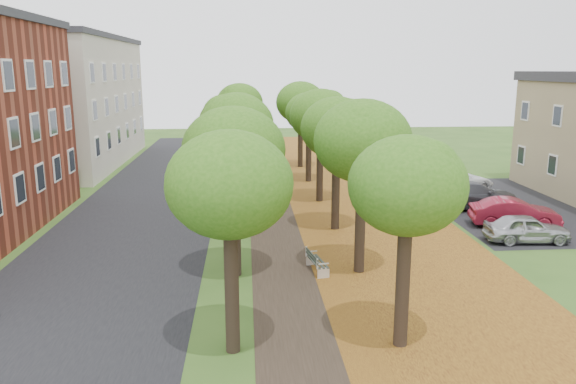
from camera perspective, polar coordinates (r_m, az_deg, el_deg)
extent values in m
plane|color=#2D4C19|center=(16.63, 2.30, -15.53)|extent=(120.00, 120.00, 0.00)
cube|color=black|center=(31.13, -14.82, -2.46)|extent=(8.00, 70.00, 0.01)
cube|color=black|center=(30.64, -0.90, -2.27)|extent=(3.20, 70.00, 0.01)
cube|color=#95651B|center=(31.33, 8.28, -2.07)|extent=(7.50, 70.00, 0.01)
cube|color=black|center=(35.05, 21.62, -1.28)|extent=(9.00, 16.00, 0.01)
cylinder|color=black|center=(15.76, -5.73, -9.80)|extent=(0.40, 0.40, 3.71)
ellipsoid|color=#2A5A13|center=(14.89, -5.98, 0.92)|extent=(3.50, 3.50, 2.97)
cylinder|color=black|center=(21.43, -5.36, -3.71)|extent=(0.40, 0.40, 3.71)
ellipsoid|color=#2A5A13|center=(20.80, -5.53, 4.22)|extent=(3.50, 3.50, 2.97)
cylinder|color=black|center=(27.25, -5.16, -0.20)|extent=(0.40, 0.40, 3.71)
ellipsoid|color=#2A5A13|center=(26.75, -5.28, 6.07)|extent=(3.50, 3.50, 2.97)
cylinder|color=black|center=(33.13, -5.02, 2.08)|extent=(0.40, 0.40, 3.71)
ellipsoid|color=#2A5A13|center=(32.72, -5.12, 7.23)|extent=(3.50, 3.50, 2.97)
cylinder|color=black|center=(39.04, -4.93, 3.66)|extent=(0.40, 0.40, 3.71)
ellipsoid|color=#2A5A13|center=(38.70, -5.01, 8.04)|extent=(3.50, 3.50, 2.97)
cylinder|color=black|center=(44.98, -4.86, 4.83)|extent=(0.40, 0.40, 3.71)
ellipsoid|color=#2A5A13|center=(44.68, -4.93, 8.64)|extent=(3.50, 3.50, 2.97)
cylinder|color=black|center=(16.34, 11.57, -9.17)|extent=(0.40, 0.40, 3.71)
ellipsoid|color=#2A5A13|center=(15.50, 12.05, 1.17)|extent=(3.50, 3.50, 2.97)
cylinder|color=black|center=(21.86, 7.34, -3.43)|extent=(0.40, 0.40, 3.71)
ellipsoid|color=#2A5A13|center=(21.24, 7.56, 4.35)|extent=(3.50, 3.50, 2.97)
cylinder|color=black|center=(27.58, 4.86, -0.03)|extent=(0.40, 0.40, 3.71)
ellipsoid|color=#2A5A13|center=(27.10, 4.98, 6.15)|extent=(3.50, 3.50, 2.97)
cylinder|color=black|center=(33.41, 3.24, 2.19)|extent=(0.40, 0.40, 3.71)
ellipsoid|color=#2A5A13|center=(33.00, 3.31, 7.31)|extent=(3.50, 3.50, 2.97)
cylinder|color=black|center=(39.28, 2.11, 3.76)|extent=(0.40, 0.40, 3.71)
ellipsoid|color=#2A5A13|center=(38.94, 2.14, 8.11)|extent=(3.50, 3.50, 2.97)
cylinder|color=black|center=(45.19, 1.26, 4.91)|extent=(0.40, 0.40, 3.71)
ellipsoid|color=#2A5A13|center=(44.89, 1.28, 8.70)|extent=(3.50, 3.50, 2.97)
cube|color=beige|center=(50.05, -22.29, 8.35)|extent=(10.00, 20.00, 10.00)
cube|color=#2D2D33|center=(50.03, -22.79, 14.29)|extent=(10.30, 20.30, 0.40)
cube|color=#2B3630|center=(22.12, 3.01, -7.06)|extent=(0.71, 1.71, 0.04)
cube|color=#2B3630|center=(21.97, 2.42, -6.50)|extent=(0.32, 1.65, 0.24)
cube|color=silver|center=(21.52, 3.61, -8.23)|extent=(0.46, 0.13, 0.42)
cube|color=silver|center=(22.88, 2.45, -6.94)|extent=(0.46, 0.13, 0.42)
cube|color=silver|center=(21.39, 3.62, -7.29)|extent=(0.42, 0.13, 0.04)
cube|color=silver|center=(22.75, 2.45, -6.05)|extent=(0.42, 0.13, 0.04)
imported|color=#A2A3A7|center=(27.91, 23.09, -3.42)|extent=(3.87, 1.75, 1.29)
imported|color=maroon|center=(30.35, 22.02, -1.98)|extent=(4.50, 2.26, 1.42)
imported|color=#37383D|center=(33.49, 18.18, -0.28)|extent=(5.50, 2.68, 1.54)
imported|color=silver|center=(37.93, 16.67, 1.13)|extent=(5.31, 3.32, 1.37)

